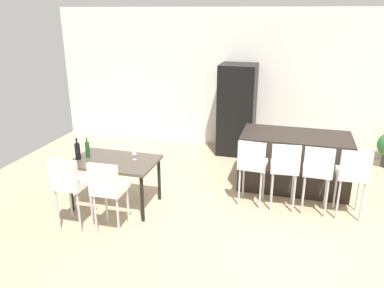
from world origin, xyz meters
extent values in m
plane|color=tan|center=(0.00, 0.00, 0.00)|extent=(10.00, 10.00, 0.00)
cube|color=silver|center=(0.00, 2.93, 1.45)|extent=(10.00, 0.12, 2.90)
cube|color=black|center=(0.32, 1.11, 0.46)|extent=(1.75, 0.91, 0.92)
cube|color=silver|center=(-0.28, 0.34, 0.65)|extent=(0.42, 0.42, 0.08)
cube|color=silver|center=(-0.29, 0.17, 0.87)|extent=(0.40, 0.08, 0.36)
cylinder|color=#B2B2B7|center=(-0.43, 0.51, 0.30)|extent=(0.03, 0.03, 0.61)
cylinder|color=#B2B2B7|center=(-0.11, 0.49, 0.30)|extent=(0.03, 0.03, 0.61)
cylinder|color=#B2B2B7|center=(-0.45, 0.19, 0.30)|extent=(0.03, 0.03, 0.61)
cylinder|color=#B2B2B7|center=(-0.13, 0.17, 0.30)|extent=(0.03, 0.03, 0.61)
cube|color=silver|center=(0.19, 0.34, 0.65)|extent=(0.43, 0.43, 0.08)
cube|color=silver|center=(0.20, 0.17, 0.87)|extent=(0.40, 0.09, 0.36)
cylinder|color=#B2B2B7|center=(0.01, 0.48, 0.30)|extent=(0.03, 0.03, 0.61)
cylinder|color=#B2B2B7|center=(0.33, 0.51, 0.30)|extent=(0.03, 0.03, 0.61)
cylinder|color=#B2B2B7|center=(0.04, 0.16, 0.30)|extent=(0.03, 0.03, 0.61)
cylinder|color=#B2B2B7|center=(0.36, 0.19, 0.30)|extent=(0.03, 0.03, 0.61)
cube|color=silver|center=(0.65, 0.34, 0.65)|extent=(0.41, 0.41, 0.08)
cube|color=silver|center=(0.65, 0.17, 0.87)|extent=(0.40, 0.07, 0.36)
cylinder|color=#B2B2B7|center=(0.49, 0.50, 0.30)|extent=(0.03, 0.03, 0.61)
cylinder|color=#B2B2B7|center=(0.81, 0.49, 0.30)|extent=(0.03, 0.03, 0.61)
cylinder|color=#B2B2B7|center=(0.49, 0.18, 0.30)|extent=(0.03, 0.03, 0.61)
cylinder|color=#B2B2B7|center=(0.81, 0.17, 0.30)|extent=(0.03, 0.03, 0.61)
cube|color=silver|center=(1.11, 0.34, 0.65)|extent=(0.42, 0.42, 0.08)
cube|color=silver|center=(1.12, 0.17, 0.87)|extent=(0.40, 0.08, 0.36)
cylinder|color=#B2B2B7|center=(0.95, 0.49, 0.30)|extent=(0.03, 0.03, 0.61)
cylinder|color=#B2B2B7|center=(1.27, 0.50, 0.30)|extent=(0.03, 0.03, 0.61)
cylinder|color=#B2B2B7|center=(0.96, 0.17, 0.30)|extent=(0.03, 0.03, 0.61)
cylinder|color=#B2B2B7|center=(1.28, 0.18, 0.30)|extent=(0.03, 0.03, 0.61)
cube|color=#4C4238|center=(-2.25, -0.29, 0.72)|extent=(1.25, 0.80, 0.04)
cylinder|color=black|center=(-2.82, 0.06, 0.35)|extent=(0.05, 0.05, 0.70)
cylinder|color=black|center=(-1.69, 0.06, 0.35)|extent=(0.05, 0.05, 0.70)
cylinder|color=black|center=(-2.82, -0.63, 0.35)|extent=(0.05, 0.05, 0.70)
cylinder|color=black|center=(-1.69, -0.63, 0.35)|extent=(0.05, 0.05, 0.70)
cube|color=silver|center=(-2.53, -0.99, 0.65)|extent=(0.41, 0.41, 0.08)
cube|color=silver|center=(-2.53, -1.16, 0.87)|extent=(0.40, 0.07, 0.36)
cylinder|color=#B2B2B7|center=(-2.70, -0.83, 0.30)|extent=(0.03, 0.03, 0.61)
cylinder|color=#B2B2B7|center=(-2.38, -0.83, 0.30)|extent=(0.03, 0.03, 0.61)
cylinder|color=#B2B2B7|center=(-2.69, -1.15, 0.30)|extent=(0.03, 0.03, 0.61)
cylinder|color=#B2B2B7|center=(-2.37, -1.15, 0.30)|extent=(0.03, 0.03, 0.61)
cube|color=silver|center=(-1.97, -0.99, 0.65)|extent=(0.41, 0.41, 0.08)
cube|color=silver|center=(-1.97, -1.16, 0.87)|extent=(0.40, 0.07, 0.36)
cylinder|color=#B2B2B7|center=(-2.13, -0.83, 0.30)|extent=(0.03, 0.03, 0.61)
cylinder|color=#B2B2B7|center=(-1.81, -0.82, 0.30)|extent=(0.03, 0.03, 0.61)
cylinder|color=#B2B2B7|center=(-2.13, -1.15, 0.30)|extent=(0.03, 0.03, 0.61)
cylinder|color=#B2B2B7|center=(-1.81, -1.14, 0.30)|extent=(0.03, 0.03, 0.61)
cylinder|color=#194723|center=(-2.69, -0.28, 0.86)|extent=(0.06, 0.06, 0.24)
cylinder|color=#194723|center=(-2.69, -0.28, 1.02)|extent=(0.02, 0.02, 0.07)
cylinder|color=black|center=(-2.79, -0.39, 0.86)|extent=(0.08, 0.08, 0.25)
cylinder|color=black|center=(-2.79, -0.39, 1.03)|extent=(0.03, 0.03, 0.08)
cylinder|color=silver|center=(-1.98, -0.18, 0.74)|extent=(0.06, 0.06, 0.00)
cylinder|color=silver|center=(-1.98, -0.18, 0.78)|extent=(0.01, 0.01, 0.08)
cone|color=silver|center=(-1.98, -0.18, 0.87)|extent=(0.07, 0.07, 0.09)
cube|color=black|center=(-0.88, 2.49, 0.92)|extent=(0.72, 0.68, 1.84)
camera|label=1|loc=(0.25, -5.01, 2.84)|focal=35.54mm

